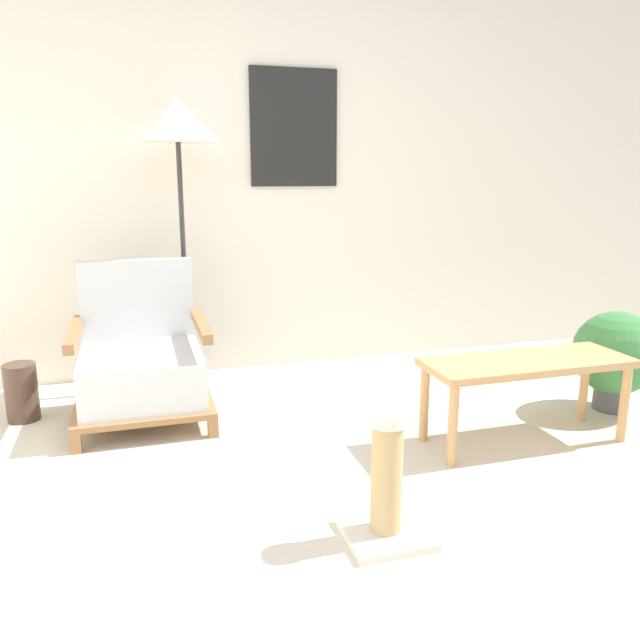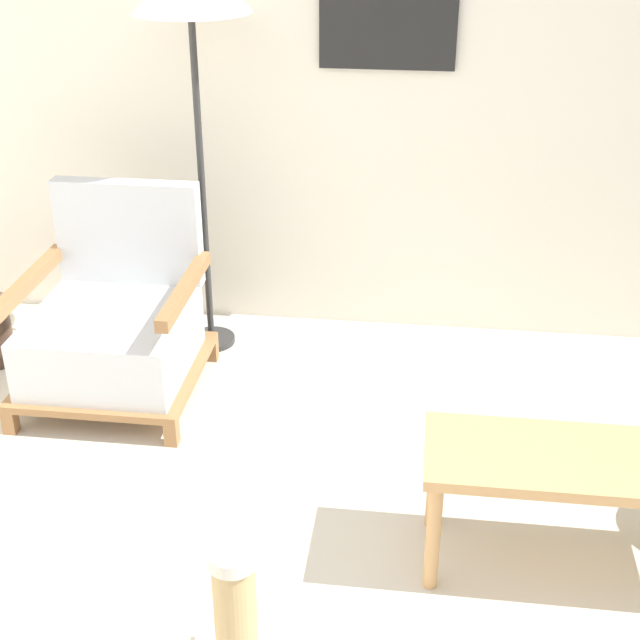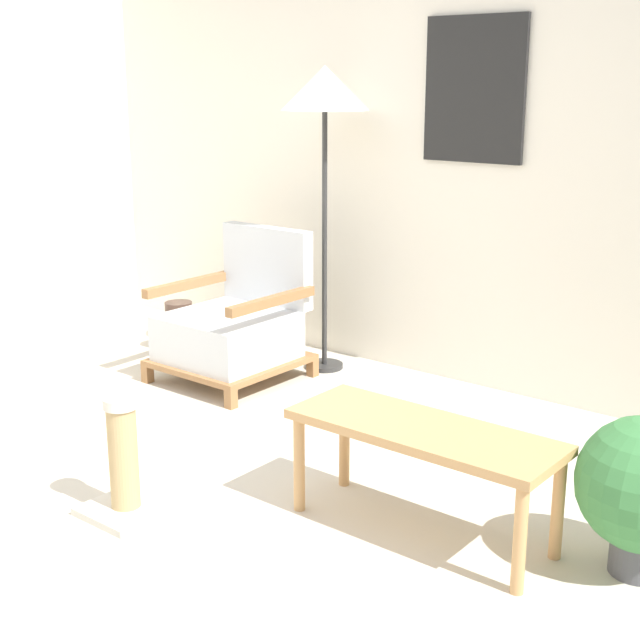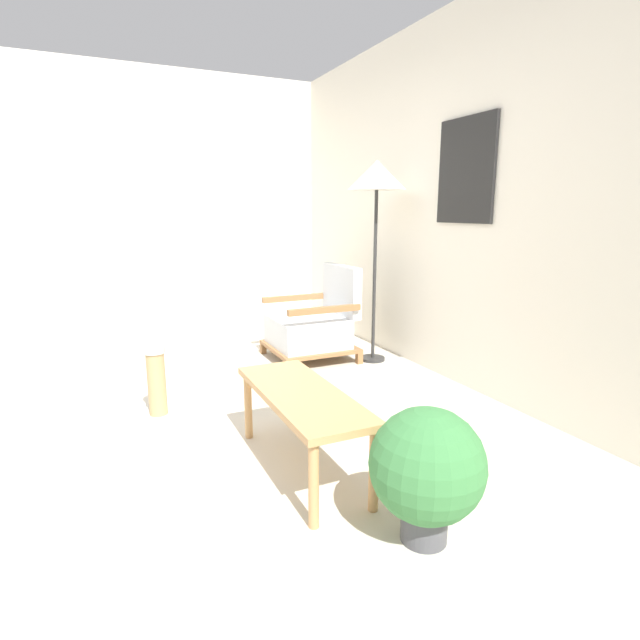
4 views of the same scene
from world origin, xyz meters
TOP-DOWN VIEW (x-y plane):
  - wall_back at (0.00, 2.37)m, footprint 8.00×0.09m
  - armchair at (-0.81, 1.61)m, footprint 0.69×0.70m
  - coffee_table at (0.94, 0.77)m, footprint 1.00×0.36m
  - scratching_post at (-0.01, 0.20)m, footprint 0.29×0.29m

SIDE VIEW (x-z plane):
  - scratching_post at x=-0.01m, z-range -0.06..0.41m
  - armchair at x=-0.81m, z-range -0.11..0.70m
  - coffee_table at x=0.94m, z-range 0.15..0.56m
  - wall_back at x=0.00m, z-range 0.00..2.70m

